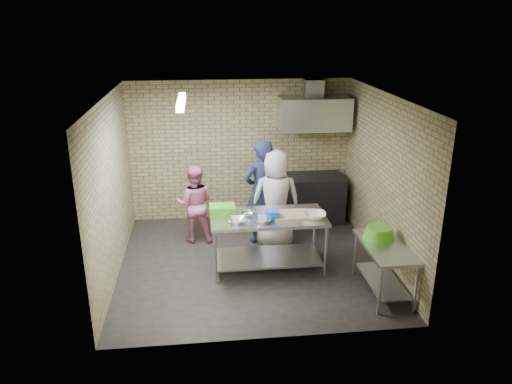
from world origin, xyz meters
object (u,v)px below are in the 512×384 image
stove (311,198)px  green_crate (222,210)px  prep_table (268,242)px  man_navy (261,192)px  blue_tub (272,214)px  green_basin (379,232)px  bottle_green (335,115)px  bottle_red (314,115)px  side_counter (384,269)px  woman_white (276,199)px  woman_pink (195,204)px

stove → green_crate: size_ratio=3.04×
prep_table → man_navy: (0.02, 1.01, 0.48)m
man_navy → blue_tub: bearing=69.4°
green_basin → bottle_green: (0.02, 2.74, 1.18)m
green_basin → stove: bearing=99.8°
bottle_red → man_navy: (-1.14, -1.06, -1.10)m
prep_table → blue_tub: blue_tub is taller
side_counter → woman_white: 2.24m
stove → green_basin: 2.57m
prep_table → bottle_green: bearing=53.1°
bottle_red → woman_white: size_ratio=0.11×
prep_table → stove: (1.11, 1.83, 0.01)m
prep_table → bottle_red: size_ratio=9.86×
green_crate → woman_pink: size_ratio=0.28×
blue_tub → woman_white: woman_white is taller
side_counter → stove: (-0.45, 2.75, 0.08)m
side_counter → bottle_green: (0.00, 2.99, 1.64)m
stove → green_basin: green_basin is taller
side_counter → green_basin: (-0.02, 0.25, 0.46)m
green_basin → man_navy: size_ratio=0.25×
side_counter → bottle_red: 3.44m
side_counter → woman_white: woman_white is taller
stove → man_navy: size_ratio=0.65×
stove → woman_pink: (-2.24, -0.69, 0.25)m
bottle_green → woman_pink: bearing=-160.9°
side_counter → bottle_green: bottle_green is taller
blue_tub → man_navy: bearing=91.6°
woman_white → bottle_green: bearing=-132.9°
green_basin → man_navy: bearing=132.1°
prep_table → bottle_red: bearing=60.8°
prep_table → green_crate: size_ratio=4.50×
bottle_green → man_navy: 2.16m
stove → green_basin: size_ratio=2.61×
man_navy → green_basin: bearing=109.9°
side_counter → woman_pink: bearing=142.6°
blue_tub → woman_white: (0.20, 0.93, -0.10)m
stove → green_crate: green_crate is taller
side_counter → bottle_green: bearing=90.0°
prep_table → green_crate: bearing=170.3°
green_crate → woman_white: 1.19m
green_basin → green_crate: bearing=160.6°
green_crate → bottle_red: bearing=46.4°
green_basin → blue_tub: bearing=159.1°
green_basin → woman_pink: size_ratio=0.33×
prep_table → green_basin: (1.54, -0.67, 0.39)m
stove → woman_white: 1.38m
blue_tub → bottle_green: bottle_green is taller
side_counter → woman_pink: woman_pink is taller
stove → woman_pink: bearing=-162.9°
man_navy → woman_pink: man_navy is taller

